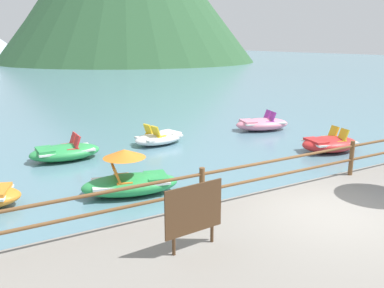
% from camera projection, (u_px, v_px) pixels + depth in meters
% --- Properties ---
extents(ground_plane, '(200.00, 200.00, 0.00)m').
position_uv_depth(ground_plane, '(24.00, 80.00, 42.44)').
color(ground_plane, slate).
extents(dock_railing, '(23.92, 0.12, 0.95)m').
position_uv_depth(dock_railing, '(286.00, 168.00, 10.02)').
color(dock_railing, brown).
rests_on(dock_railing, promenade_dock).
extents(sign_board, '(1.18, 0.15, 1.19)m').
position_uv_depth(sign_board, '(194.00, 210.00, 7.15)').
color(sign_board, silver).
rests_on(sign_board, promenade_dock).
extents(pedal_boat_0, '(2.33, 1.62, 0.81)m').
position_uv_depth(pedal_boat_0, '(159.00, 138.00, 16.32)').
color(pedal_boat_0, white).
rests_on(pedal_boat_0, ground).
extents(pedal_boat_2, '(2.75, 1.75, 1.24)m').
position_uv_depth(pedal_boat_2, '(130.00, 180.00, 10.91)').
color(pedal_boat_2, green).
rests_on(pedal_boat_2, ground).
extents(pedal_boat_3, '(2.41, 1.76, 0.88)m').
position_uv_depth(pedal_boat_3, '(329.00, 144.00, 15.19)').
color(pedal_boat_3, red).
rests_on(pedal_boat_3, ground).
extents(pedal_boat_4, '(2.38, 1.35, 0.86)m').
position_uv_depth(pedal_boat_4, '(65.00, 152.00, 14.12)').
color(pedal_boat_4, green).
rests_on(pedal_boat_4, ground).
extents(pedal_boat_5, '(2.72, 1.85, 0.87)m').
position_uv_depth(pedal_boat_5, '(262.00, 124.00, 18.80)').
color(pedal_boat_5, pink).
rests_on(pedal_boat_5, ground).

